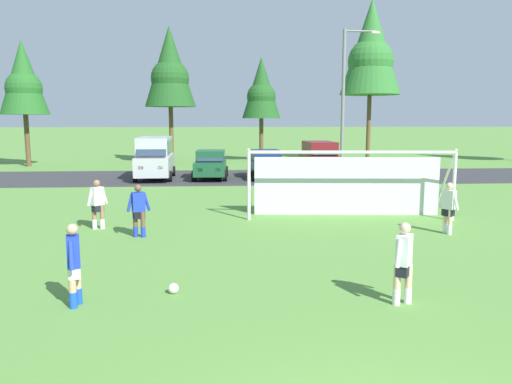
% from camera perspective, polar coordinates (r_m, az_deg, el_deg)
% --- Properties ---
extents(ground_plane, '(400.00, 400.00, 0.00)m').
position_cam_1_polar(ground_plane, '(19.63, 1.31, -2.26)').
color(ground_plane, '#598C3D').
extents(parking_lot_strip, '(52.00, 8.40, 0.01)m').
position_cam_1_polar(parking_lot_strip, '(31.35, -0.66, 1.75)').
color(parking_lot_strip, '#333335').
rests_on(parking_lot_strip, ground).
extents(soccer_ball, '(0.22, 0.22, 0.22)m').
position_cam_1_polar(soccer_ball, '(10.76, -9.40, -10.80)').
color(soccer_ball, white).
rests_on(soccer_ball, ground).
extents(soccer_goal, '(7.55, 2.56, 2.57)m').
position_cam_1_polar(soccer_goal, '(18.91, 10.40, 1.15)').
color(soccer_goal, white).
rests_on(soccer_goal, ground).
extents(player_striker_near, '(0.45, 0.68, 1.64)m').
position_cam_1_polar(player_striker_near, '(16.89, 21.11, -1.74)').
color(player_striker_near, beige).
rests_on(player_striker_near, ground).
extents(player_midfield_center, '(0.56, 0.60, 1.64)m').
position_cam_1_polar(player_midfield_center, '(10.25, 16.49, -7.84)').
color(player_midfield_center, beige).
rests_on(player_midfield_center, ground).
extents(player_defender_far, '(0.61, 0.55, 1.64)m').
position_cam_1_polar(player_defender_far, '(17.27, -17.64, -1.35)').
color(player_defender_far, '#936B4C').
rests_on(player_defender_far, ground).
extents(player_winger_left, '(0.74, 0.37, 1.64)m').
position_cam_1_polar(player_winger_left, '(15.74, -13.25, -2.10)').
color(player_winger_left, brown).
rests_on(player_winger_left, ground).
extents(player_trailing_back, '(0.34, 0.75, 1.64)m').
position_cam_1_polar(player_trailing_back, '(10.35, -20.07, -7.86)').
color(player_trailing_back, tan).
rests_on(player_trailing_back, ground).
extents(parked_car_slot_far_left, '(2.30, 4.85, 2.52)m').
position_cam_1_polar(parked_car_slot_far_left, '(30.78, -11.47, 3.96)').
color(parked_car_slot_far_left, '#B2B2BC').
rests_on(parked_car_slot_far_left, ground).
extents(parked_car_slot_left, '(2.15, 4.26, 1.72)m').
position_cam_1_polar(parked_car_slot_left, '(30.45, -5.20, 3.17)').
color(parked_car_slot_left, '#194C2D').
rests_on(parked_car_slot_left, ground).
extents(parked_car_slot_center_left, '(2.21, 4.29, 1.72)m').
position_cam_1_polar(parked_car_slot_center_left, '(30.61, 1.17, 3.23)').
color(parked_car_slot_center_left, navy).
rests_on(parked_car_slot_center_left, ground).
extents(parked_car_slot_center, '(2.28, 4.67, 2.16)m').
position_cam_1_polar(parked_car_slot_center, '(32.61, 7.31, 3.90)').
color(parked_car_slot_center, maroon).
rests_on(parked_car_slot_center, ground).
extents(tree_left_edge, '(3.53, 3.53, 9.43)m').
position_cam_1_polar(tree_left_edge, '(41.92, -25.04, 11.51)').
color(tree_left_edge, brown).
rests_on(tree_left_edge, ground).
extents(tree_mid_left, '(4.13, 4.13, 11.00)m').
position_cam_1_polar(tree_mid_left, '(42.15, -9.82, 13.63)').
color(tree_mid_left, brown).
rests_on(tree_mid_left, ground).
extents(tree_center_back, '(3.29, 3.29, 8.77)m').
position_cam_1_polar(tree_center_back, '(43.20, 0.62, 11.56)').
color(tree_center_back, brown).
rests_on(tree_center_back, ground).
extents(tree_mid_right, '(5.06, 5.06, 13.49)m').
position_cam_1_polar(tree_mid_right, '(44.42, 13.00, 15.50)').
color(tree_mid_right, brown).
rests_on(tree_mid_right, ground).
extents(street_lamp, '(2.00, 0.32, 8.16)m').
position_cam_1_polar(street_lamp, '(26.84, 10.23, 9.52)').
color(street_lamp, slate).
rests_on(street_lamp, ground).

